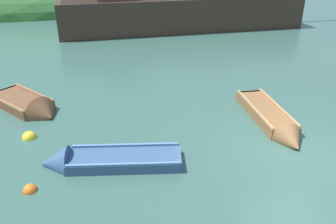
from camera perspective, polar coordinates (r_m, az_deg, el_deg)
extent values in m
plane|color=#33564C|center=(10.27, 20.98, -7.06)|extent=(120.00, 120.00, 0.00)
ellipsoid|color=#387033|center=(38.79, -20.17, 17.00)|extent=(38.33, 21.62, 9.12)
cube|color=#38281E|center=(24.20, 2.14, 15.22)|extent=(15.88, 4.17, 2.91)
cube|color=brown|center=(12.14, 15.70, -0.31)|extent=(1.15, 3.08, 0.45)
cone|color=brown|center=(10.70, 19.79, -4.77)|extent=(0.95, 0.80, 0.90)
cube|color=#AE7B4F|center=(13.31, 13.19, 2.74)|extent=(0.86, 0.18, 0.31)
cube|color=#AE7B4F|center=(11.65, 16.85, -0.74)|extent=(0.88, 0.24, 0.05)
cube|color=#AE7B4F|center=(12.50, 14.81, 1.44)|extent=(0.88, 0.24, 0.05)
cube|color=#AE7B4F|center=(11.86, 13.96, 0.62)|extent=(0.28, 2.96, 0.07)
cube|color=#AE7B4F|center=(12.22, 17.68, 0.91)|extent=(0.28, 2.96, 0.07)
cube|color=brown|center=(13.60, -23.16, 1.37)|extent=(2.50, 2.74, 0.42)
cone|color=brown|center=(12.32, -19.49, -0.54)|extent=(1.31, 1.21, 1.16)
cube|color=#8E6242|center=(14.60, -25.58, 2.82)|extent=(0.94, 0.76, 0.29)
cube|color=#8E6242|center=(13.18, -22.31, 1.46)|extent=(1.00, 0.82, 0.05)
cube|color=#8E6242|center=(13.91, -24.17, 2.40)|extent=(1.00, 0.82, 0.05)
cube|color=#8E6242|center=(13.29, -25.42, 1.47)|extent=(1.57, 2.01, 0.07)
cube|color=#8E6242|center=(13.75, -21.32, 3.07)|extent=(1.57, 2.01, 0.07)
cube|color=#335175|center=(9.39, -7.14, -8.11)|extent=(3.11, 1.57, 0.39)
cone|color=#335175|center=(9.73, -18.17, -8.06)|extent=(0.90, 1.08, 0.95)
cube|color=#4F75A1|center=(9.35, 1.72, -7.65)|extent=(0.29, 0.91, 0.27)
cube|color=#4F75A1|center=(9.38, -10.38, -7.46)|extent=(0.36, 0.94, 0.05)
cube|color=#4F75A1|center=(9.29, -3.96, -7.39)|extent=(0.36, 0.94, 0.05)
cube|color=#4F75A1|center=(9.66, -7.04, -5.47)|extent=(2.87, 0.65, 0.07)
cube|color=#4F75A1|center=(8.89, -7.42, -8.62)|extent=(2.87, 0.65, 0.07)
sphere|color=yellow|center=(11.32, -21.89, -3.97)|extent=(0.42, 0.42, 0.42)
sphere|color=orange|center=(9.10, -21.77, -11.94)|extent=(0.34, 0.34, 0.34)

